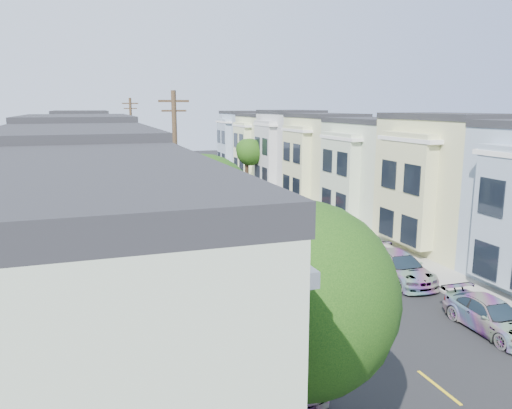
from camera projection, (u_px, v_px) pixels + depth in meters
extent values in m
plane|color=black|center=(297.00, 275.00, 27.98)|extent=(160.00, 160.00, 0.00)
cube|color=black|center=(226.00, 219.00, 41.91)|extent=(12.00, 70.00, 0.02)
cube|color=gray|center=(153.00, 224.00, 39.98)|extent=(0.30, 70.00, 0.15)
cube|color=gray|center=(292.00, 213.00, 43.81)|extent=(0.30, 70.00, 0.15)
cube|color=gray|center=(137.00, 225.00, 39.57)|extent=(2.60, 70.00, 0.15)
cube|color=gray|center=(306.00, 212.00, 44.22)|extent=(2.60, 70.00, 0.15)
cube|color=gold|center=(226.00, 219.00, 41.91)|extent=(0.12, 70.00, 0.01)
cube|color=beige|center=(86.00, 230.00, 38.39)|extent=(5.00, 70.00, 8.50)
cube|color=beige|center=(344.00, 210.00, 45.43)|extent=(5.00, 70.00, 8.50)
sphere|color=#2E5B13|center=(296.00, 299.00, 11.79)|extent=(4.70, 4.70, 4.70)
cylinder|color=black|center=(196.00, 284.00, 21.76)|extent=(0.44, 0.44, 3.40)
sphere|color=#2E5B13|center=(201.00, 209.00, 21.20)|extent=(4.70, 4.70, 4.70)
cylinder|color=black|center=(164.00, 234.00, 30.28)|extent=(0.44, 0.44, 3.39)
sphere|color=#2E5B13|center=(168.00, 182.00, 29.76)|extent=(4.21, 4.21, 4.21)
cylinder|color=black|center=(139.00, 194.00, 43.64)|extent=(0.44, 0.44, 3.55)
sphere|color=#2E5B13|center=(141.00, 155.00, 43.07)|extent=(4.70, 4.70, 4.70)
cylinder|color=black|center=(128.00, 178.00, 54.71)|extent=(0.44, 0.44, 3.16)
sphere|color=#2E5B13|center=(130.00, 148.00, 54.18)|extent=(4.70, 4.70, 4.70)
cylinder|color=black|center=(247.00, 175.00, 57.50)|extent=(0.44, 0.44, 3.07)
sphere|color=#2E5B13|center=(249.00, 152.00, 57.09)|extent=(3.10, 3.10, 3.10)
cylinder|color=#42301E|center=(176.00, 188.00, 26.88)|extent=(0.26, 0.26, 10.00)
cube|color=#42301E|center=(174.00, 101.00, 25.98)|extent=(1.60, 0.12, 0.12)
cylinder|color=#42301E|center=(132.00, 149.00, 51.02)|extent=(0.26, 0.26, 10.00)
cube|color=#42301E|center=(130.00, 103.00, 50.13)|extent=(1.60, 0.12, 0.12)
cube|color=silver|center=(315.00, 241.00, 28.98)|extent=(2.13, 3.82, 2.09)
cube|color=silver|center=(296.00, 231.00, 31.59)|extent=(2.13, 1.78, 1.92)
cube|color=black|center=(308.00, 256.00, 29.94)|extent=(1.96, 5.48, 0.21)
cube|color=#2D0A51|center=(325.00, 246.00, 27.06)|extent=(0.80, 0.04, 0.39)
cube|color=#198C1E|center=(336.00, 244.00, 27.28)|extent=(0.62, 0.04, 0.39)
cylinder|color=black|center=(307.00, 268.00, 27.95)|extent=(0.25, 0.80, 0.80)
cylinder|color=black|center=(337.00, 265.00, 28.55)|extent=(0.25, 0.80, 0.80)
cylinder|color=black|center=(283.00, 251.00, 31.27)|extent=(0.25, 0.80, 0.80)
cylinder|color=black|center=(311.00, 248.00, 31.87)|extent=(0.25, 0.80, 0.80)
imported|color=black|center=(264.00, 218.00, 39.42)|extent=(1.59, 3.78, 1.23)
imported|color=black|center=(279.00, 360.00, 17.25)|extent=(2.17, 4.85, 1.43)
imported|color=#91919A|center=(211.00, 273.00, 26.48)|extent=(1.62, 3.91, 1.25)
imported|color=#450A15|center=(176.00, 226.00, 36.45)|extent=(1.71, 4.59, 1.52)
imported|color=#313438|center=(491.00, 316.00, 20.91)|extent=(2.02, 4.56, 1.35)
imported|color=white|center=(399.00, 267.00, 27.03)|extent=(2.39, 5.19, 1.53)
imported|color=black|center=(269.00, 201.00, 46.06)|extent=(2.71, 5.04, 1.35)
imported|color=black|center=(241.00, 187.00, 54.13)|extent=(1.88, 4.30, 1.39)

